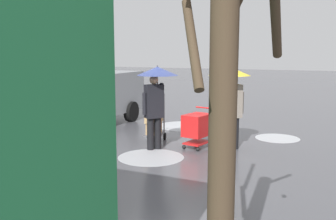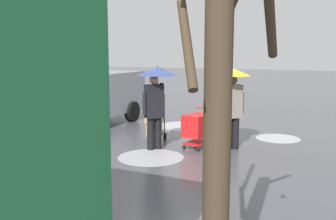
{
  "view_description": "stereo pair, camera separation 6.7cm",
  "coord_description": "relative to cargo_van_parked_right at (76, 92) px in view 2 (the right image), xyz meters",
  "views": [
    {
      "loc": [
        -4.41,
        9.18,
        2.49
      ],
      "look_at": [
        -0.38,
        0.54,
        1.05
      ],
      "focal_mm": 41.72,
      "sensor_mm": 36.0,
      "label": 1
    },
    {
      "loc": [
        -4.47,
        9.16,
        2.49
      ],
      "look_at": [
        -0.38,
        0.54,
        1.05
      ],
      "focal_mm": 41.72,
      "sensor_mm": 36.0,
      "label": 2
    }
  ],
  "objects": [
    {
      "name": "pedestrian_pink_side",
      "position": [
        -3.54,
        1.3,
        0.41
      ],
      "size": [
        1.04,
        1.04,
        2.15
      ],
      "color": "black",
      "rests_on": "ground"
    },
    {
      "name": "ground_plane",
      "position": [
        -3.54,
        0.85,
        -1.18
      ],
      "size": [
        90.0,
        90.0,
        0.0
      ],
      "primitive_type": "plane",
      "color": "#4C4C51"
    },
    {
      "name": "pedestrian_black_side",
      "position": [
        -5.25,
        0.51,
        0.41
      ],
      "size": [
        1.04,
        1.04,
        2.15
      ],
      "color": "black",
      "rests_on": "ground"
    },
    {
      "name": "slush_patch_under_van",
      "position": [
        -3.79,
        2.06,
        -1.18
      ],
      "size": [
        1.57,
        1.57,
        0.01
      ],
      "primitive_type": "cylinder",
      "color": "#999BA0",
      "rests_on": "ground"
    },
    {
      "name": "hand_dolly_boxes",
      "position": [
        -3.11,
        0.57,
        -0.68
      ],
      "size": [
        0.65,
        0.79,
        1.32
      ],
      "color": "#515156",
      "rests_on": "ground"
    },
    {
      "name": "cargo_van_parked_right",
      "position": [
        0.0,
        0.0,
        0.0
      ],
      "size": [
        2.27,
        5.37,
        2.6
      ],
      "color": "gray",
      "rests_on": "ground"
    },
    {
      "name": "slush_patch_near_cluster",
      "position": [
        -2.99,
        -1.86,
        -1.18
      ],
      "size": [
        1.79,
        1.79,
        0.01
      ],
      "primitive_type": "cylinder",
      "color": "#ADAFB5",
      "rests_on": "ground"
    },
    {
      "name": "bare_tree_near",
      "position": [
        -6.99,
        6.87,
        0.71
      ],
      "size": [
        0.92,
        0.92,
        4.01
      ],
      "color": "#423323",
      "rests_on": "ground"
    },
    {
      "name": "shopping_cart_vendor",
      "position": [
        -4.44,
        0.72,
        -0.61
      ],
      "size": [
        0.69,
        0.9,
        1.02
      ],
      "color": "red",
      "rests_on": "ground"
    },
    {
      "name": "slush_patch_far_side",
      "position": [
        -6.16,
        -1.3,
        -1.18
      ],
      "size": [
        1.26,
        1.26,
        0.01
      ],
      "primitive_type": "cylinder",
      "color": "#ADAFB5",
      "rests_on": "ground"
    }
  ]
}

